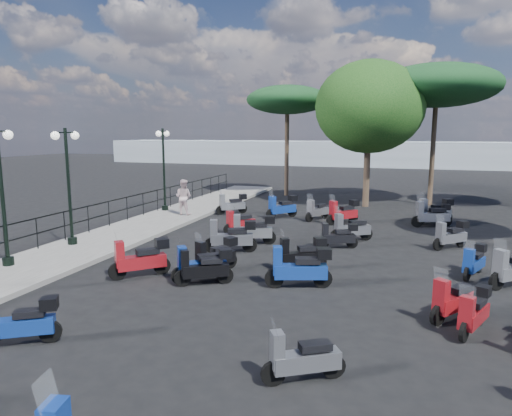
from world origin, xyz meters
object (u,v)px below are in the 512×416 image
(scooter_3, at_px, (231,237))
(scooter_13, at_px, (299,268))
(broadleaf_tree, at_px, (369,107))
(pine_0, at_px, (437,86))
(scooter_8, at_px, (200,266))
(scooter_21, at_px, (431,216))
(scooter_20, at_px, (351,229))
(scooter_19, at_px, (474,313))
(scooter_22, at_px, (432,215))
(scooter_27, at_px, (451,236))
(scooter_11, at_px, (317,211))
(scooter_16, at_px, (343,213))
(scooter_10, at_px, (239,223))
(lamp_post_2, at_px, (164,164))
(scooter_15, at_px, (338,236))
(scooter_26, at_px, (474,262))
(scooter_17, at_px, (302,359))
(scooter_18, at_px, (453,301))
(scooter_4, at_px, (282,207))
(scooter_7, at_px, (205,268))
(lamp_post_1, at_px, (68,179))
(pedestrian_far, at_px, (183,197))
(scooter_14, at_px, (301,255))
(pine_2, at_px, (287,100))
(scooter_2, at_px, (215,256))
(scooter_5, at_px, (232,204))
(lamp_post_0, at_px, (1,187))
(scooter_28, at_px, (435,211))
(scooter_9, at_px, (253,230))
(scooter_0, at_px, (20,323))

(scooter_3, distance_m, scooter_13, 4.23)
(broadleaf_tree, distance_m, pine_0, 4.05)
(scooter_8, relative_size, scooter_21, 0.82)
(scooter_20, bearing_deg, scooter_19, 171.60)
(scooter_22, height_order, scooter_27, scooter_27)
(scooter_11, relative_size, broadleaf_tree, 0.19)
(scooter_8, relative_size, scooter_16, 1.01)
(scooter_16, bearing_deg, scooter_10, 83.60)
(lamp_post_2, bearing_deg, scooter_10, -36.24)
(broadleaf_tree, bearing_deg, scooter_16, -95.88)
(scooter_15, bearing_deg, scooter_26, -137.57)
(scooter_17, distance_m, scooter_26, 7.99)
(scooter_18, bearing_deg, pine_0, -53.45)
(scooter_4, height_order, scooter_7, scooter_4)
(scooter_11, distance_m, scooter_21, 5.11)
(lamp_post_1, distance_m, pedestrian_far, 6.94)
(scooter_14, relative_size, pine_2, 0.21)
(scooter_16, xyz_separation_m, scooter_20, (0.72, -3.34, -0.05))
(scooter_20, bearing_deg, scooter_2, 113.76)
(scooter_8, xyz_separation_m, pine_2, (-2.12, 18.15, 5.75))
(lamp_post_1, xyz_separation_m, scooter_11, (7.51, 8.00, -2.07))
(lamp_post_2, relative_size, scooter_18, 3.09)
(scooter_11, bearing_deg, scooter_13, 125.57)
(scooter_8, relative_size, scooter_13, 0.80)
(scooter_10, xyz_separation_m, scooter_14, (3.61, -4.36, 0.06))
(scooter_4, bearing_deg, scooter_5, 34.20)
(scooter_13, relative_size, scooter_19, 1.27)
(pine_2, bearing_deg, scooter_15, -68.05)
(lamp_post_0, height_order, scooter_22, lamp_post_0)
(scooter_28, distance_m, pine_0, 8.35)
(scooter_3, distance_m, scooter_9, 1.40)
(scooter_22, relative_size, scooter_28, 0.95)
(scooter_0, relative_size, scooter_27, 1.08)
(pedestrian_far, distance_m, broadleaf_tree, 11.32)
(lamp_post_2, relative_size, scooter_13, 2.37)
(pine_2, bearing_deg, scooter_0, -89.00)
(lamp_post_0, height_order, scooter_28, lamp_post_0)
(scooter_5, relative_size, scooter_21, 0.79)
(scooter_5, xyz_separation_m, pine_2, (0.92, 7.73, 5.72))
(lamp_post_0, distance_m, scooter_19, 13.16)
(scooter_13, relative_size, scooter_17, 1.34)
(scooter_21, bearing_deg, scooter_19, 159.42)
(lamp_post_2, relative_size, pine_2, 0.59)
(scooter_9, distance_m, scooter_15, 3.18)
(scooter_2, distance_m, scooter_4, 9.11)
(pine_2, bearing_deg, scooter_28, -38.60)
(lamp_post_0, height_order, scooter_27, lamp_post_0)
(scooter_3, height_order, scooter_16, scooter_3)
(scooter_11, bearing_deg, lamp_post_0, 82.86)
(scooter_8, height_order, scooter_9, scooter_9)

